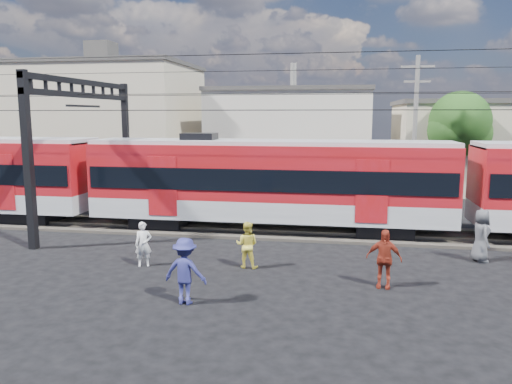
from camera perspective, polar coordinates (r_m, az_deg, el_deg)
ground at (r=15.16m, az=1.45°, el=-11.65°), size 120.00×120.00×0.00m
track_bed at (r=22.76m, az=4.40°, el=-4.51°), size 70.00×3.40×0.12m
rail_near at (r=22.01m, az=4.22°, el=-4.65°), size 70.00×0.12×0.12m
rail_far at (r=23.46m, az=4.58°, el=-3.80°), size 70.00×0.12×0.12m
commuter_train at (r=22.45m, az=1.98°, el=1.41°), size 50.30×3.08×4.17m
catenary at (r=24.52m, az=-16.22°, el=8.10°), size 70.00×9.30×7.52m
building_west at (r=42.56m, az=-16.91°, el=7.59°), size 14.28×10.20×9.30m
building_midwest at (r=41.29m, az=4.22°, el=6.53°), size 12.24×12.24×7.30m
utility_pole_mid at (r=29.33m, az=17.70°, el=6.92°), size 1.80×0.24×8.50m
tree_near at (r=32.93m, az=22.52°, el=7.06°), size 3.82×3.64×6.72m
pedestrian_a at (r=18.09m, az=-12.75°, el=-5.83°), size 0.68×0.57×1.58m
pedestrian_b at (r=17.46m, az=-1.04°, el=-6.05°), size 0.84×0.67×1.64m
pedestrian_c at (r=14.34m, az=-8.09°, el=-8.93°), size 1.29×0.82×1.90m
pedestrian_d at (r=15.97m, az=14.41°, el=-7.38°), size 1.14×0.61×1.85m
pedestrian_e at (r=19.92m, az=24.31°, el=-4.55°), size 0.75×1.02×1.93m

